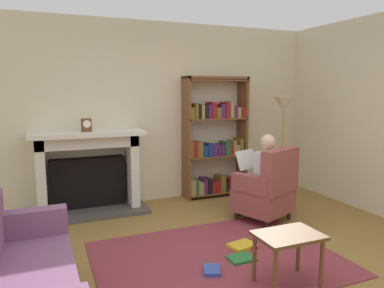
{
  "coord_description": "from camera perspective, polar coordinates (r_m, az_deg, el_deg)",
  "views": [
    {
      "loc": [
        -1.57,
        -2.82,
        1.7
      ],
      "look_at": [
        0.1,
        1.2,
        1.05
      ],
      "focal_mm": 34.12,
      "sensor_mm": 36.0,
      "label": 1
    }
  ],
  "objects": [
    {
      "name": "ground",
      "position": [
        3.65,
        6.13,
        -19.35
      ],
      "size": [
        14.0,
        14.0,
        0.0
      ],
      "primitive_type": "plane",
      "color": "olive"
    },
    {
      "name": "back_wall",
      "position": [
        5.6,
        -6.27,
        4.87
      ],
      "size": [
        5.6,
        0.1,
        2.7
      ],
      "primitive_type": "cube",
      "color": "beige",
      "rests_on": "ground"
    },
    {
      "name": "side_wall_right",
      "position": [
        5.87,
        23.52,
        4.38
      ],
      "size": [
        0.1,
        5.2,
        2.7
      ],
      "primitive_type": "cube",
      "color": "beige",
      "rests_on": "ground"
    },
    {
      "name": "area_rug",
      "position": [
        3.88,
        3.91,
        -17.41
      ],
      "size": [
        2.4,
        1.8,
        0.01
      ],
      "primitive_type": "cube",
      "color": "brown",
      "rests_on": "ground"
    },
    {
      "name": "fireplace",
      "position": [
        5.27,
        -15.91,
        -3.87
      ],
      "size": [
        1.54,
        0.64,
        1.15
      ],
      "color": "#4C4742",
      "rests_on": "ground"
    },
    {
      "name": "mantel_clock",
      "position": [
        5.07,
        -16.18,
        2.87
      ],
      "size": [
        0.14,
        0.14,
        0.17
      ],
      "color": "brown",
      "rests_on": "fireplace"
    },
    {
      "name": "bookshelf",
      "position": [
        5.8,
        3.6,
        0.51
      ],
      "size": [
        1.03,
        0.32,
        1.9
      ],
      "color": "brown",
      "rests_on": "ground"
    },
    {
      "name": "armchair_reading",
      "position": [
        4.84,
        11.74,
        -6.95
      ],
      "size": [
        0.83,
        0.82,
        0.97
      ],
      "rotation": [
        0.0,
        0.0,
        3.54
      ],
      "color": "#331E14",
      "rests_on": "ground"
    },
    {
      "name": "seated_reader",
      "position": [
        4.86,
        10.65,
        -4.48
      ],
      "size": [
        0.5,
        0.59,
        1.14
      ],
      "rotation": [
        0.0,
        0.0,
        3.54
      ],
      "color": "silver",
      "rests_on": "ground"
    },
    {
      "name": "side_table",
      "position": [
        3.36,
        14.81,
        -14.62
      ],
      "size": [
        0.56,
        0.39,
        0.47
      ],
      "color": "brown",
      "rests_on": "ground"
    },
    {
      "name": "scattered_books",
      "position": [
        3.96,
        7.02,
        -16.54
      ],
      "size": [
        0.83,
        0.62,
        0.04
      ],
      "color": "#334CA5",
      "rests_on": "area_rug"
    },
    {
      "name": "floor_lamp",
      "position": [
        5.79,
        14.13,
        4.74
      ],
      "size": [
        0.32,
        0.32,
        1.59
      ],
      "color": "#B7933F",
      "rests_on": "ground"
    }
  ]
}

